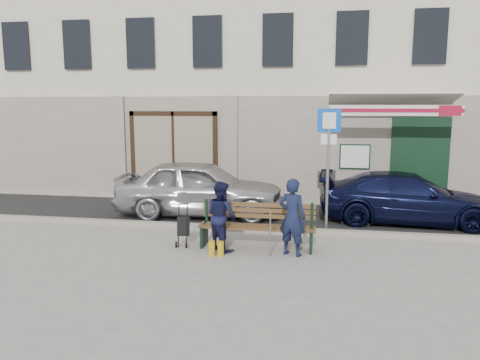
% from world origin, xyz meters
% --- Properties ---
extents(ground, '(80.00, 80.00, 0.00)m').
position_xyz_m(ground, '(0.00, 0.00, 0.00)').
color(ground, '#9E9991').
rests_on(ground, ground).
extents(asphalt_lane, '(60.00, 3.20, 0.01)m').
position_xyz_m(asphalt_lane, '(0.00, 3.10, 0.01)').
color(asphalt_lane, '#282828').
rests_on(asphalt_lane, ground).
extents(curb, '(60.00, 0.18, 0.12)m').
position_xyz_m(curb, '(0.00, 1.50, 0.06)').
color(curb, '#9E9384').
rests_on(curb, ground).
extents(building, '(20.00, 8.27, 10.00)m').
position_xyz_m(building, '(0.01, 8.45, 4.97)').
color(building, beige).
rests_on(building, ground).
extents(car_silver, '(4.58, 2.15, 1.52)m').
position_xyz_m(car_silver, '(-1.83, 2.83, 0.76)').
color(car_silver, '#BCBCC2').
rests_on(car_silver, ground).
extents(car_navy, '(4.43, 1.98, 1.26)m').
position_xyz_m(car_navy, '(3.49, 2.99, 0.63)').
color(car_navy, black).
rests_on(car_navy, ground).
extents(parking_sign, '(0.53, 0.10, 2.86)m').
position_xyz_m(parking_sign, '(1.49, 1.74, 1.94)').
color(parking_sign, gray).
rests_on(parking_sign, ground).
extents(bench, '(2.40, 1.17, 0.98)m').
position_xyz_m(bench, '(0.01, 0.24, 0.46)').
color(bench, brown).
rests_on(bench, ground).
extents(man, '(0.66, 0.55, 1.54)m').
position_xyz_m(man, '(0.80, -0.09, 0.77)').
color(man, '#131A36').
rests_on(man, ground).
extents(woman, '(0.88, 0.86, 1.43)m').
position_xyz_m(woman, '(-0.65, 0.00, 0.71)').
color(woman, '#121432').
rests_on(woman, ground).
extents(stroller, '(0.29, 0.39, 0.89)m').
position_xyz_m(stroller, '(-1.50, 0.15, 0.39)').
color(stroller, black).
rests_on(stroller, ground).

